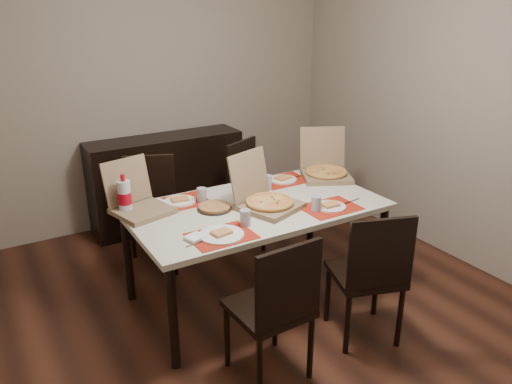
% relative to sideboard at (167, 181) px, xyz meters
% --- Properties ---
extents(ground, '(3.80, 4.00, 0.02)m').
position_rel_sideboard_xyz_m(ground, '(0.00, -1.78, -0.46)').
color(ground, '#442215').
rests_on(ground, ground).
extents(room_walls, '(3.84, 4.02, 2.62)m').
position_rel_sideboard_xyz_m(room_walls, '(0.00, -1.35, 1.28)').
color(room_walls, gray).
rests_on(room_walls, ground).
extents(sideboard, '(1.50, 0.40, 0.90)m').
position_rel_sideboard_xyz_m(sideboard, '(0.00, 0.00, 0.00)').
color(sideboard, black).
rests_on(sideboard, ground).
extents(dining_table, '(1.80, 1.00, 0.75)m').
position_rel_sideboard_xyz_m(dining_table, '(0.07, -1.62, 0.23)').
color(dining_table, beige).
rests_on(dining_table, ground).
extents(chair_near_left, '(0.44, 0.44, 0.93)m').
position_rel_sideboard_xyz_m(chair_near_left, '(-0.30, -2.46, 0.06)').
color(chair_near_left, black).
rests_on(chair_near_left, ground).
extents(chair_near_right, '(0.53, 0.53, 0.93)m').
position_rel_sideboard_xyz_m(chair_near_right, '(0.42, -2.45, 0.06)').
color(chair_near_right, black).
rests_on(chair_near_right, ground).
extents(chair_far_left, '(0.55, 0.55, 0.93)m').
position_rel_sideboard_xyz_m(chair_far_left, '(-0.42, -0.72, 0.06)').
color(chair_far_left, black).
rests_on(chair_far_left, ground).
extents(chair_far_right, '(0.56, 0.56, 0.93)m').
position_rel_sideboard_xyz_m(chair_far_right, '(0.56, -0.71, 0.06)').
color(chair_far_right, black).
rests_on(chair_far_right, ground).
extents(setting_near_left, '(0.49, 0.30, 0.11)m').
position_rel_sideboard_xyz_m(setting_near_left, '(-0.35, -1.93, 0.32)').
color(setting_near_left, '#AB1C0B').
rests_on(setting_near_left, dining_table).
extents(setting_near_right, '(0.50, 0.30, 0.11)m').
position_rel_sideboard_xyz_m(setting_near_right, '(0.46, -1.93, 0.32)').
color(setting_near_right, '#AB1C0B').
rests_on(setting_near_right, dining_table).
extents(setting_far_left, '(0.43, 0.30, 0.11)m').
position_rel_sideboard_xyz_m(setting_far_left, '(-0.36, -1.31, 0.32)').
color(setting_far_left, '#AB1C0B').
rests_on(setting_far_left, dining_table).
extents(setting_far_right, '(0.50, 0.30, 0.11)m').
position_rel_sideboard_xyz_m(setting_far_right, '(0.46, -1.31, 0.32)').
color(setting_far_right, '#AB1C0B').
rests_on(setting_far_right, dining_table).
extents(napkin_loose, '(0.14, 0.14, 0.02)m').
position_rel_sideboard_xyz_m(napkin_loose, '(0.07, -1.73, 0.31)').
color(napkin_loose, white).
rests_on(napkin_loose, dining_table).
extents(pizza_box_center, '(0.50, 0.52, 0.38)m').
position_rel_sideboard_xyz_m(pizza_box_center, '(0.10, -1.70, 0.36)').
color(pizza_box_center, brown).
rests_on(pizza_box_center, dining_table).
extents(pizza_box_right, '(0.53, 0.55, 0.38)m').
position_rel_sideboard_xyz_m(pizza_box_right, '(0.88, -1.38, 0.36)').
color(pizza_box_right, brown).
rests_on(pizza_box_right, dining_table).
extents(pizza_box_left, '(0.44, 0.46, 0.35)m').
position_rel_sideboard_xyz_m(pizza_box_left, '(-0.69, -1.31, 0.36)').
color(pizza_box_left, brown).
rests_on(pizza_box_left, dining_table).
extents(faina_plate, '(0.24, 0.24, 0.03)m').
position_rel_sideboard_xyz_m(faina_plate, '(-0.23, -1.54, 0.31)').
color(faina_plate, black).
rests_on(faina_plate, dining_table).
extents(dip_bowl, '(0.14, 0.14, 0.03)m').
position_rel_sideboard_xyz_m(dip_bowl, '(0.19, -1.40, 0.31)').
color(dip_bowl, white).
rests_on(dip_bowl, dining_table).
extents(soda_bottle, '(0.09, 0.09, 0.28)m').
position_rel_sideboard_xyz_m(soda_bottle, '(-0.78, -1.29, 0.42)').
color(soda_bottle, silver).
rests_on(soda_bottle, dining_table).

